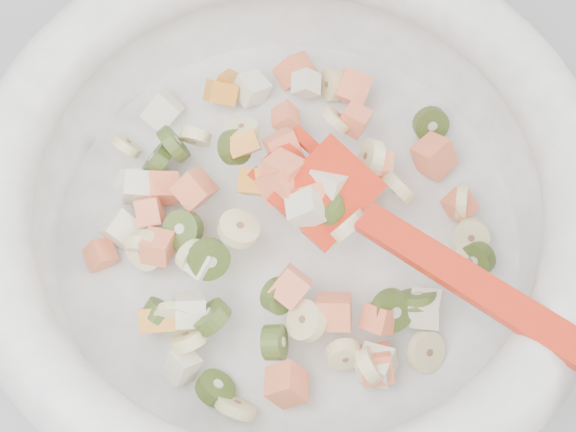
{
  "coord_description": "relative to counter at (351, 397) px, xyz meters",
  "views": [
    {
      "loc": [
        -0.07,
        1.2,
        1.48
      ],
      "look_at": [
        -0.07,
        1.45,
        0.95
      ],
      "focal_mm": 55.0,
      "sensor_mm": 36.0,
      "label": 1
    }
  ],
  "objects": [
    {
      "name": "counter",
      "position": [
        0.0,
        0.0,
        0.0
      ],
      "size": [
        2.0,
        0.6,
        0.9
      ],
      "primitive_type": "cube",
      "color": "gray",
      "rests_on": "ground"
    },
    {
      "name": "mixing_bowl",
      "position": [
        -0.07,
        -0.0,
        0.51
      ],
      "size": [
        0.41,
        0.41,
        0.13
      ],
      "color": "white",
      "rests_on": "counter"
    }
  ]
}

